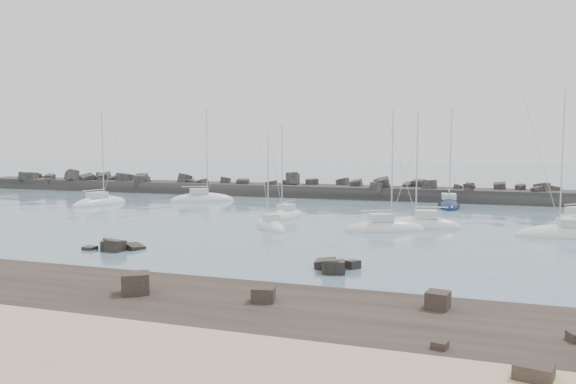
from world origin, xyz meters
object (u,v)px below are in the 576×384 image
object	(u,v)px
sailboat_2	(100,203)
sailboat_4	(270,227)
sailboat_8	(422,226)
sailboat_5	(285,217)
sailboat_3	(202,200)
sailboat_7	(449,206)
sailboat_10	(568,236)
sailboat_6	(385,229)

from	to	relation	value
sailboat_2	sailboat_4	distance (m)	32.04
sailboat_8	sailboat_2	bearing A→B (deg)	170.49
sailboat_5	sailboat_3	bearing A→B (deg)	142.14
sailboat_5	sailboat_7	world-z (taller)	sailboat_7
sailboat_8	sailboat_10	size ratio (longest dim) A/B	0.87
sailboat_2	sailboat_4	bearing A→B (deg)	-23.00
sailboat_10	sailboat_7	bearing A→B (deg)	118.14
sailboat_2	sailboat_4	xyz separation A→B (m)	(29.49, -12.52, -0.01)
sailboat_2	sailboat_10	size ratio (longest dim) A/B	0.98
sailboat_4	sailboat_6	xyz separation A→B (m)	(10.92, 2.11, 0.01)
sailboat_6	sailboat_7	xyz separation A→B (m)	(4.79, 22.57, -0.00)
sailboat_6	sailboat_2	bearing A→B (deg)	165.55
sailboat_6	sailboat_7	bearing A→B (deg)	78.03
sailboat_2	sailboat_6	distance (m)	41.73
sailboat_3	sailboat_4	xyz separation A→B (m)	(18.44, -21.14, -0.01)
sailboat_7	sailboat_6	bearing A→B (deg)	-101.97
sailboat_7	sailboat_3	bearing A→B (deg)	-174.09
sailboat_4	sailboat_8	xyz separation A→B (m)	(14.14, 5.21, 0.02)
sailboat_8	sailboat_4	bearing A→B (deg)	-159.77
sailboat_2	sailboat_6	world-z (taller)	sailboat_2
sailboat_6	sailboat_8	world-z (taller)	sailboat_6
sailboat_2	sailboat_8	bearing A→B (deg)	-9.51
sailboat_3	sailboat_4	world-z (taller)	sailboat_3
sailboat_2	sailboat_4	size ratio (longest dim) A/B	1.38
sailboat_2	sailboat_6	bearing A→B (deg)	-14.45
sailboat_3	sailboat_4	size ratio (longest dim) A/B	1.45
sailboat_2	sailboat_3	bearing A→B (deg)	37.94
sailboat_4	sailboat_6	size ratio (longest dim) A/B	0.81
sailboat_2	sailboat_7	size ratio (longest dim) A/B	0.99
sailboat_2	sailboat_3	size ratio (longest dim) A/B	0.95
sailboat_4	sailboat_5	xyz separation A→B (m)	(-1.13, 7.68, 0.00)
sailboat_8	sailboat_5	bearing A→B (deg)	170.79
sailboat_4	sailboat_6	world-z (taller)	sailboat_6
sailboat_2	sailboat_8	size ratio (longest dim) A/B	1.13
sailboat_4	sailboat_8	world-z (taller)	sailboat_8
sailboat_7	sailboat_10	distance (m)	23.85
sailboat_4	sailboat_2	bearing A→B (deg)	157.00
sailboat_2	sailboat_3	xyz separation A→B (m)	(11.06, 8.62, 0.00)
sailboat_3	sailboat_8	world-z (taller)	sailboat_3
sailboat_3	sailboat_7	distance (m)	34.32
sailboat_3	sailboat_5	world-z (taller)	sailboat_3
sailboat_4	sailboat_5	world-z (taller)	sailboat_5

